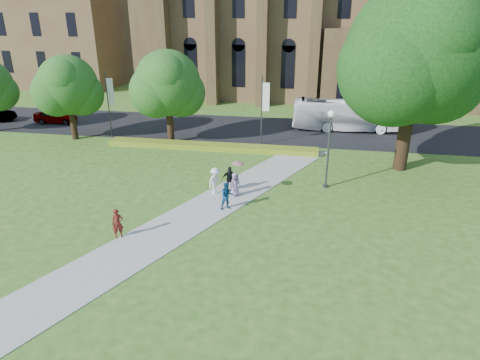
% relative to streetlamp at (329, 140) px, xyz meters
% --- Properties ---
extents(ground, '(160.00, 160.00, 0.00)m').
position_rel_streetlamp_xyz_m(ground, '(-7.50, -6.50, -3.30)').
color(ground, '#305D1C').
rests_on(ground, ground).
extents(road, '(160.00, 10.00, 0.02)m').
position_rel_streetlamp_xyz_m(road, '(-7.50, 13.50, -3.29)').
color(road, black).
rests_on(road, ground).
extents(footpath, '(15.58, 28.54, 0.04)m').
position_rel_streetlamp_xyz_m(footpath, '(-7.50, -5.50, -3.28)').
color(footpath, '#B2B2A8').
rests_on(footpath, ground).
extents(flower_hedge, '(18.00, 1.40, 0.45)m').
position_rel_streetlamp_xyz_m(flower_hedge, '(-9.50, 6.70, -3.07)').
color(flower_hedge, '#A2A921').
rests_on(flower_hedge, ground).
extents(building_west, '(22.00, 14.00, 18.30)m').
position_rel_streetlamp_xyz_m(building_west, '(-41.50, 35.50, 5.91)').
color(building_west, brown).
rests_on(building_west, ground).
extents(streetlamp, '(0.44, 0.44, 5.24)m').
position_rel_streetlamp_xyz_m(streetlamp, '(0.00, 0.00, 0.00)').
color(streetlamp, '#38383D').
rests_on(streetlamp, ground).
extents(large_tree, '(9.60, 9.60, 13.20)m').
position_rel_streetlamp_xyz_m(large_tree, '(5.50, 4.50, 5.07)').
color(large_tree, '#332114').
rests_on(large_tree, ground).
extents(street_tree_0, '(5.20, 5.20, 7.50)m').
position_rel_streetlamp_xyz_m(street_tree_0, '(-22.50, 7.50, 1.58)').
color(street_tree_0, '#332114').
rests_on(street_tree_0, ground).
extents(street_tree_1, '(5.60, 5.60, 8.05)m').
position_rel_streetlamp_xyz_m(street_tree_1, '(-13.50, 8.00, 1.93)').
color(street_tree_1, '#332114').
rests_on(street_tree_1, ground).
extents(banner_pole_0, '(0.70, 0.10, 6.00)m').
position_rel_streetlamp_xyz_m(banner_pole_0, '(-5.39, 8.70, 0.09)').
color(banner_pole_0, '#38383D').
rests_on(banner_pole_0, ground).
extents(banner_pole_1, '(0.70, 0.10, 6.00)m').
position_rel_streetlamp_xyz_m(banner_pole_1, '(-19.39, 8.70, 0.09)').
color(banner_pole_1, '#38383D').
rests_on(banner_pole_1, ground).
extents(tour_coach, '(11.06, 3.05, 3.05)m').
position_rel_streetlamp_xyz_m(tour_coach, '(2.32, 14.81, -1.75)').
color(tour_coach, white).
rests_on(tour_coach, road).
extents(car_0, '(4.40, 2.12, 1.45)m').
position_rel_streetlamp_xyz_m(car_0, '(-27.44, 12.42, -2.55)').
color(car_0, gray).
rests_on(car_0, road).
extents(pedestrian_0, '(0.70, 0.63, 1.61)m').
position_rel_streetlamp_xyz_m(pedestrian_0, '(-10.78, -8.78, -2.45)').
color(pedestrian_0, '#561713').
rests_on(pedestrian_0, footpath).
extents(pedestrian_1, '(1.02, 0.94, 1.68)m').
position_rel_streetlamp_xyz_m(pedestrian_1, '(-5.85, -4.49, -2.41)').
color(pedestrian_1, navy).
rests_on(pedestrian_1, footpath).
extents(pedestrian_2, '(1.12, 1.32, 1.77)m').
position_rel_streetlamp_xyz_m(pedestrian_2, '(-7.04, -2.42, -2.37)').
color(pedestrian_2, white).
rests_on(pedestrian_2, footpath).
extents(pedestrian_3, '(1.08, 0.73, 1.71)m').
position_rel_streetlamp_xyz_m(pedestrian_3, '(-6.22, -1.84, -2.40)').
color(pedestrian_3, black).
rests_on(pedestrian_3, footpath).
extents(pedestrian_4, '(0.89, 0.90, 1.56)m').
position_rel_streetlamp_xyz_m(pedestrian_4, '(-5.72, -2.50, -2.47)').
color(pedestrian_4, gray).
rests_on(pedestrian_4, footpath).
extents(parasol, '(0.79, 0.79, 0.66)m').
position_rel_streetlamp_xyz_m(parasol, '(-5.54, -2.40, -1.36)').
color(parasol, '#C28999').
rests_on(parasol, pedestrian_4).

